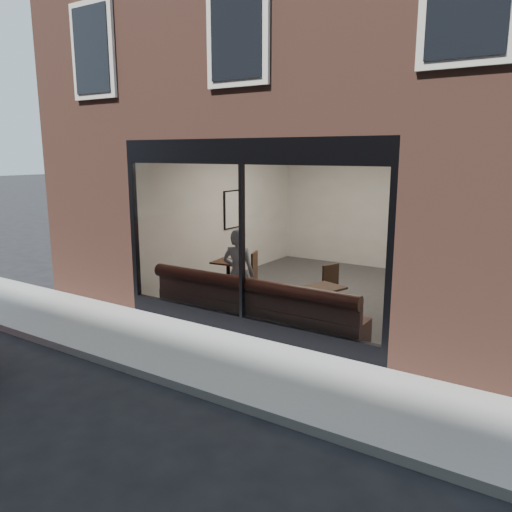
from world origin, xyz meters
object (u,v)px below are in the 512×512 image
Objects in this scene: person at (238,274)px; cafe_chair_right at (323,299)px; cafe_table_right at (325,287)px; cafe_table_left at (228,262)px; banquette at (255,314)px; cafe_chair_left at (246,284)px.

cafe_chair_right is (1.13, 1.20, -0.59)m from person.
cafe_table_left is at bearing 163.78° from cafe_table_right.
person reaches higher than banquette.
cafe_table_left is at bearing -57.97° from person.
cafe_chair_right is at bearing 159.96° from cafe_chair_left.
cafe_table_right is at bearing 138.85° from cafe_chair_left.
cafe_chair_right is (0.59, 1.47, 0.01)m from banquette.
cafe_chair_right is at bearing 67.98° from banquette.
banquette is 6.97× the size of cafe_table_left.
banquette is 1.97m from cafe_chair_left.
banquette is 2.42× the size of person.
banquette is at bearing -152.31° from cafe_table_right.
cafe_table_right reaches higher than cafe_chair_left.
cafe_table_right is (1.59, 0.29, -0.09)m from person.
cafe_table_right is (1.05, 0.55, 0.52)m from banquette.
cafe_chair_right is at bearing 4.49° from cafe_table_left.
cafe_table_left is at bearing 139.59° from banquette.
person is at bearing -169.71° from cafe_table_right.
cafe_chair_right is (-0.46, 0.92, -0.50)m from cafe_table_right.
cafe_table_right reaches higher than banquette.
banquette reaches higher than cafe_chair_left.
cafe_chair_right is at bearing -144.81° from person.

